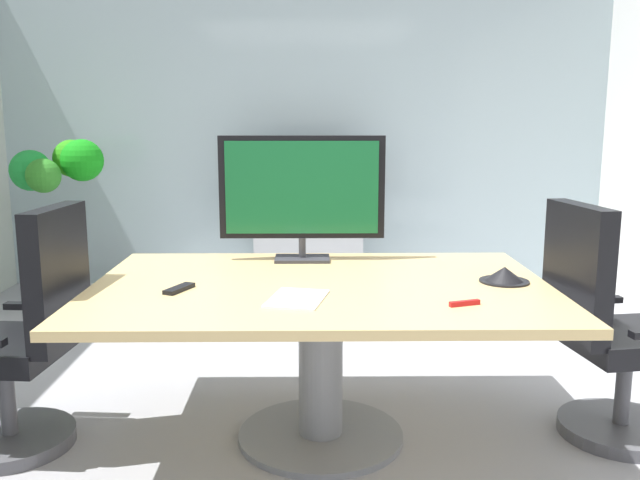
% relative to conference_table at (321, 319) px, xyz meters
% --- Properties ---
extents(ground_plane, '(7.01, 7.01, 0.00)m').
position_rel_conference_table_xyz_m(ground_plane, '(-0.09, 0.03, -0.57)').
color(ground_plane, '#99999E').
extents(wall_back_glass_partition, '(5.28, 0.10, 2.64)m').
position_rel_conference_table_xyz_m(wall_back_glass_partition, '(-0.09, 3.04, 0.75)').
color(wall_back_glass_partition, '#9EB2B7').
rests_on(wall_back_glass_partition, ground).
extents(conference_table, '(2.02, 1.35, 0.74)m').
position_rel_conference_table_xyz_m(conference_table, '(0.00, 0.00, 0.00)').
color(conference_table, tan).
rests_on(conference_table, ground).
extents(office_chair_left, '(0.61, 0.59, 1.09)m').
position_rel_conference_table_xyz_m(office_chair_left, '(-1.30, -0.06, -0.11)').
color(office_chair_left, '#4C4C51').
rests_on(office_chair_left, ground).
extents(office_chair_right, '(0.62, 0.60, 1.09)m').
position_rel_conference_table_xyz_m(office_chair_right, '(1.30, 0.00, -0.11)').
color(office_chair_right, '#4C4C51').
rests_on(office_chair_right, ground).
extents(tv_monitor, '(0.84, 0.18, 0.64)m').
position_rel_conference_table_xyz_m(tv_monitor, '(-0.09, 0.50, 0.52)').
color(tv_monitor, '#333338').
rests_on(tv_monitor, conference_table).
extents(wall_display_unit, '(1.20, 0.36, 1.31)m').
position_rel_conference_table_xyz_m(wall_display_unit, '(-0.07, 2.68, -0.13)').
color(wall_display_unit, '#B7BABC').
rests_on(wall_display_unit, ground).
extents(potted_plant, '(0.73, 0.65, 1.30)m').
position_rel_conference_table_xyz_m(potted_plant, '(-1.99, 2.30, 0.30)').
color(potted_plant, brown).
rests_on(potted_plant, ground).
extents(conference_phone, '(0.22, 0.22, 0.07)m').
position_rel_conference_table_xyz_m(conference_phone, '(0.82, 0.01, 0.20)').
color(conference_phone, black).
rests_on(conference_phone, conference_table).
extents(remote_control, '(0.11, 0.18, 0.02)m').
position_rel_conference_table_xyz_m(remote_control, '(-0.60, -0.12, 0.17)').
color(remote_control, black).
rests_on(remote_control, conference_table).
extents(whiteboard_marker, '(0.13, 0.06, 0.02)m').
position_rel_conference_table_xyz_m(whiteboard_marker, '(0.56, -0.37, 0.18)').
color(whiteboard_marker, red).
rests_on(whiteboard_marker, conference_table).
extents(paper_notepad, '(0.27, 0.34, 0.01)m').
position_rel_conference_table_xyz_m(paper_notepad, '(-0.10, -0.27, 0.17)').
color(paper_notepad, white).
rests_on(paper_notepad, conference_table).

